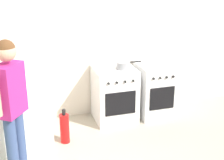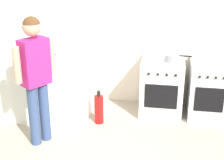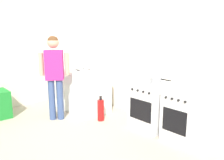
{
  "view_description": "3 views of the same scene",
  "coord_description": "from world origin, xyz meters",
  "px_view_note": "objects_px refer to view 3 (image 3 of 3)",
  "views": [
    {
      "loc": [
        -1.11,
        -3.12,
        2.48
      ],
      "look_at": [
        0.12,
        0.96,
        0.91
      ],
      "focal_mm": 55.0,
      "sensor_mm": 36.0,
      "label": 1
    },
    {
      "loc": [
        0.39,
        -3.23,
        2.44
      ],
      "look_at": [
        -0.25,
        0.61,
        0.88
      ],
      "focal_mm": 55.0,
      "sensor_mm": 36.0,
      "label": 2
    },
    {
      "loc": [
        2.69,
        -1.48,
        1.65
      ],
      "look_at": [
        -0.02,
        0.96,
        0.92
      ],
      "focal_mm": 35.0,
      "sensor_mm": 36.0,
      "label": 3
    }
  ],
  "objects_px": {
    "oven_left": "(151,105)",
    "fire_extinguisher": "(101,110)",
    "oven_right": "(185,115)",
    "recycling_crate_lower": "(0,110)",
    "larder_cabinet": "(76,61)",
    "person": "(55,71)",
    "knife_chef": "(85,69)",
    "knife_paring": "(90,70)",
    "knife_bread": "(75,70)",
    "knife_utility": "(75,70)",
    "pot": "(156,81)"
  },
  "relations": [
    {
      "from": "oven_left",
      "to": "fire_extinguisher",
      "type": "relative_size",
      "value": 1.7
    },
    {
      "from": "oven_right",
      "to": "knife_utility",
      "type": "height_order",
      "value": "knife_utility"
    },
    {
      "from": "recycling_crate_lower",
      "to": "knife_utility",
      "type": "bearing_deg",
      "value": 69.89
    },
    {
      "from": "knife_chef",
      "to": "recycling_crate_lower",
      "type": "distance_m",
      "value": 1.97
    },
    {
      "from": "person",
      "to": "fire_extinguisher",
      "type": "relative_size",
      "value": 3.31
    },
    {
      "from": "oven_right",
      "to": "person",
      "type": "xyz_separation_m",
      "value": [
        -2.19,
        -1.09,
        0.57
      ]
    },
    {
      "from": "oven_right",
      "to": "knife_bread",
      "type": "xyz_separation_m",
      "value": [
        -2.43,
        -0.48,
        0.48
      ]
    },
    {
      "from": "knife_bread",
      "to": "person",
      "type": "height_order",
      "value": "person"
    },
    {
      "from": "knife_bread",
      "to": "knife_utility",
      "type": "relative_size",
      "value": 1.38
    },
    {
      "from": "pot",
      "to": "knife_utility",
      "type": "bearing_deg",
      "value": -169.58
    },
    {
      "from": "person",
      "to": "recycling_crate_lower",
      "type": "bearing_deg",
      "value": -137.63
    },
    {
      "from": "recycling_crate_lower",
      "to": "larder_cabinet",
      "type": "relative_size",
      "value": 0.26
    },
    {
      "from": "knife_chef",
      "to": "larder_cabinet",
      "type": "bearing_deg",
      "value": 159.7
    },
    {
      "from": "knife_utility",
      "to": "person",
      "type": "xyz_separation_m",
      "value": [
        0.35,
        -0.68,
        0.09
      ]
    },
    {
      "from": "oven_left",
      "to": "knife_paring",
      "type": "xyz_separation_m",
      "value": [
        -1.59,
        -0.19,
        0.48
      ]
    },
    {
      "from": "knife_paring",
      "to": "person",
      "type": "bearing_deg",
      "value": -85.65
    },
    {
      "from": "oven_left",
      "to": "knife_paring",
      "type": "height_order",
      "value": "knife_paring"
    },
    {
      "from": "oven_left",
      "to": "larder_cabinet",
      "type": "distance_m",
      "value": 2.71
    },
    {
      "from": "knife_bread",
      "to": "fire_extinguisher",
      "type": "distance_m",
      "value": 1.12
    },
    {
      "from": "larder_cabinet",
      "to": "pot",
      "type": "bearing_deg",
      "value": -3.06
    },
    {
      "from": "oven_left",
      "to": "knife_chef",
      "type": "distance_m",
      "value": 1.82
    },
    {
      "from": "oven_left",
      "to": "oven_right",
      "type": "relative_size",
      "value": 1.0
    },
    {
      "from": "knife_utility",
      "to": "oven_left",
      "type": "bearing_deg",
      "value": 12.43
    },
    {
      "from": "oven_left",
      "to": "fire_extinguisher",
      "type": "height_order",
      "value": "oven_left"
    },
    {
      "from": "pot",
      "to": "knife_paring",
      "type": "distance_m",
      "value": 1.72
    },
    {
      "from": "knife_utility",
      "to": "fire_extinguisher",
      "type": "distance_m",
      "value": 1.22
    },
    {
      "from": "fire_extinguisher",
      "to": "recycling_crate_lower",
      "type": "xyz_separation_m",
      "value": [
        -1.56,
        -1.44,
        -0.08
      ]
    },
    {
      "from": "oven_left",
      "to": "knife_chef",
      "type": "relative_size",
      "value": 2.84
    },
    {
      "from": "knife_paring",
      "to": "larder_cabinet",
      "type": "bearing_deg",
      "value": 164.79
    },
    {
      "from": "fire_extinguisher",
      "to": "oven_right",
      "type": "bearing_deg",
      "value": 17.25
    },
    {
      "from": "recycling_crate_lower",
      "to": "larder_cabinet",
      "type": "bearing_deg",
      "value": 96.26
    },
    {
      "from": "pot",
      "to": "larder_cabinet",
      "type": "bearing_deg",
      "value": 176.94
    },
    {
      "from": "knife_bread",
      "to": "larder_cabinet",
      "type": "relative_size",
      "value": 0.17
    },
    {
      "from": "larder_cabinet",
      "to": "oven_right",
      "type": "bearing_deg",
      "value": -1.76
    },
    {
      "from": "knife_bread",
      "to": "knife_paring",
      "type": "relative_size",
      "value": 1.62
    },
    {
      "from": "knife_chef",
      "to": "larder_cabinet",
      "type": "xyz_separation_m",
      "value": [
        -0.9,
        0.33,
        0.1
      ]
    },
    {
      "from": "pot",
      "to": "knife_utility",
      "type": "height_order",
      "value": "pot"
    },
    {
      "from": "oven_right",
      "to": "knife_bread",
      "type": "distance_m",
      "value": 2.52
    },
    {
      "from": "knife_paring",
      "to": "fire_extinguisher",
      "type": "height_order",
      "value": "knife_paring"
    },
    {
      "from": "knife_utility",
      "to": "recycling_crate_lower",
      "type": "xyz_separation_m",
      "value": [
        -0.55,
        -1.51,
        -0.76
      ]
    },
    {
      "from": "knife_bread",
      "to": "person",
      "type": "bearing_deg",
      "value": -69.25
    },
    {
      "from": "knife_bread",
      "to": "knife_paring",
      "type": "height_order",
      "value": "same"
    },
    {
      "from": "pot",
      "to": "knife_bread",
      "type": "height_order",
      "value": "pot"
    },
    {
      "from": "pot",
      "to": "larder_cabinet",
      "type": "relative_size",
      "value": 0.2
    },
    {
      "from": "fire_extinguisher",
      "to": "knife_bread",
      "type": "bearing_deg",
      "value": -179.94
    },
    {
      "from": "oven_left",
      "to": "knife_utility",
      "type": "xyz_separation_m",
      "value": [
        -1.88,
        -0.41,
        0.48
      ]
    },
    {
      "from": "knife_utility",
      "to": "fire_extinguisher",
      "type": "relative_size",
      "value": 0.49
    },
    {
      "from": "oven_left",
      "to": "pot",
      "type": "xyz_separation_m",
      "value": [
        0.12,
        -0.05,
        0.48
      ]
    },
    {
      "from": "oven_left",
      "to": "oven_right",
      "type": "bearing_deg",
      "value": -0.0
    },
    {
      "from": "pot",
      "to": "person",
      "type": "height_order",
      "value": "person"
    }
  ]
}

